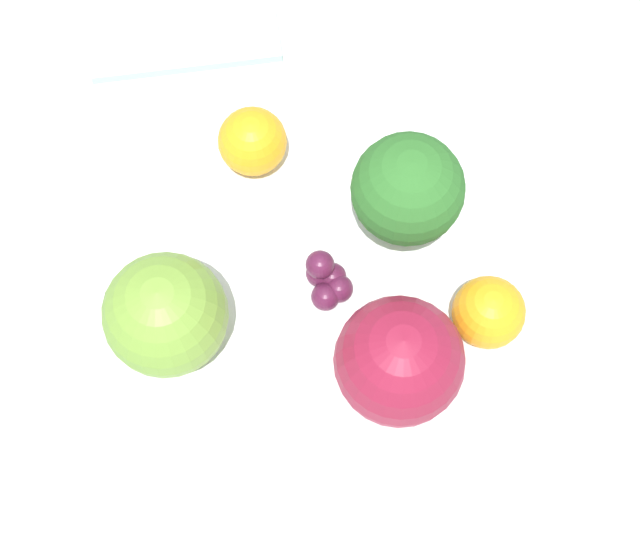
# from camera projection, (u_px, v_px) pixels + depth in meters

# --- Properties ---
(ground_plane) EXTENTS (6.00, 6.00, 0.00)m
(ground_plane) POSITION_uv_depth(u_px,v_px,m) (320.00, 316.00, 0.59)
(ground_plane) COLOR gray
(table_surface) EXTENTS (1.20, 1.20, 0.02)m
(table_surface) POSITION_uv_depth(u_px,v_px,m) (320.00, 309.00, 0.58)
(table_surface) COLOR #B2C6B2
(table_surface) RESTS_ON ground_plane
(bowl) EXTENTS (0.23, 0.23, 0.04)m
(bowl) POSITION_uv_depth(u_px,v_px,m) (320.00, 291.00, 0.55)
(bowl) COLOR white
(bowl) RESTS_ON table_surface
(broccoli) EXTENTS (0.05, 0.05, 0.07)m
(broccoli) POSITION_uv_depth(u_px,v_px,m) (408.00, 191.00, 0.50)
(broccoli) COLOR #8CB76B
(broccoli) RESTS_ON bowl
(apple_red) EXTENTS (0.06, 0.06, 0.06)m
(apple_red) POSITION_uv_depth(u_px,v_px,m) (399.00, 361.00, 0.49)
(apple_red) COLOR maroon
(apple_red) RESTS_ON bowl
(apple_green) EXTENTS (0.06, 0.06, 0.06)m
(apple_green) POSITION_uv_depth(u_px,v_px,m) (166.00, 315.00, 0.49)
(apple_green) COLOR olive
(apple_green) RESTS_ON bowl
(orange_front) EXTENTS (0.04, 0.04, 0.04)m
(orange_front) POSITION_uv_depth(u_px,v_px,m) (491.00, 303.00, 0.51)
(orange_front) COLOR orange
(orange_front) RESTS_ON bowl
(orange_back) EXTENTS (0.04, 0.04, 0.04)m
(orange_back) POSITION_uv_depth(u_px,v_px,m) (252.00, 141.00, 0.54)
(orange_back) COLOR orange
(orange_back) RESTS_ON bowl
(grape_cluster) EXTENTS (0.03, 0.03, 0.03)m
(grape_cluster) POSITION_uv_depth(u_px,v_px,m) (328.00, 283.00, 0.52)
(grape_cluster) COLOR #511938
(grape_cluster) RESTS_ON bowl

